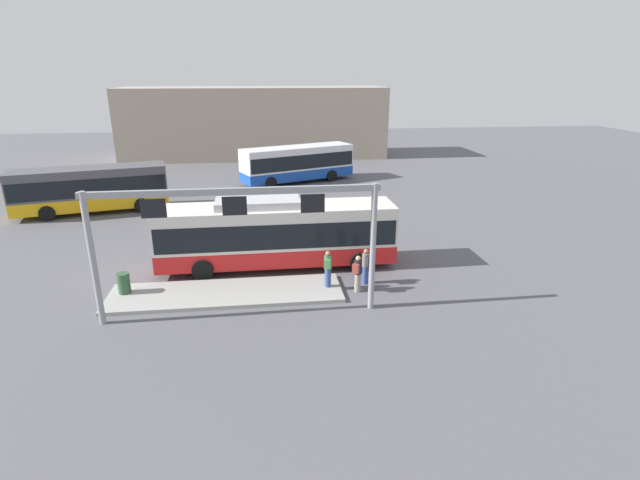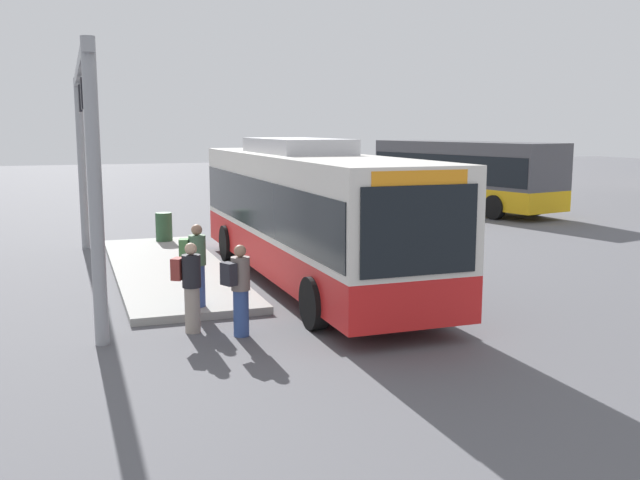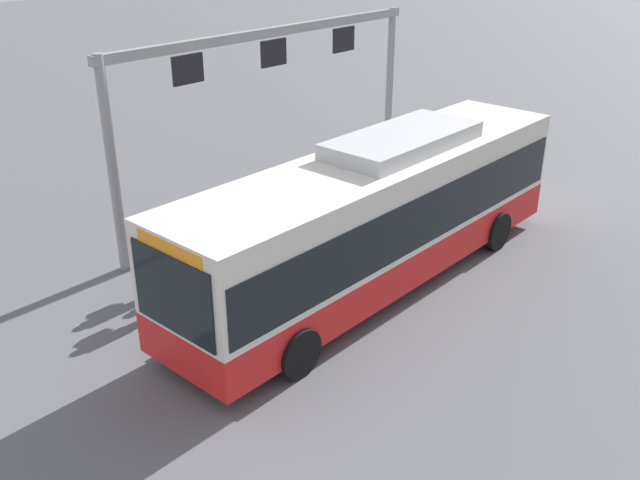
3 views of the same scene
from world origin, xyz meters
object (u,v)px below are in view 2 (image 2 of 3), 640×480
(bus_background_left, at_px, (464,171))
(person_boarding, at_px, (196,263))
(person_waiting_mid, at_px, (239,288))
(trash_bin, at_px, (164,227))
(person_waiting_near, at_px, (190,285))
(bus_main, at_px, (308,208))

(bus_background_left, bearing_deg, person_boarding, -58.93)
(bus_background_left, relative_size, person_waiting_mid, 6.05)
(trash_bin, bearing_deg, person_waiting_near, -4.50)
(bus_main, distance_m, person_boarding, 3.78)
(bus_background_left, xyz_separation_m, person_boarding, (14.23, -14.52, -0.73))
(bus_background_left, relative_size, person_boarding, 6.05)
(person_waiting_mid, bearing_deg, bus_background_left, 23.76)
(bus_background_left, distance_m, trash_bin, 15.13)
(bus_main, distance_m, trash_bin, 7.25)
(person_waiting_mid, bearing_deg, trash_bin, 64.98)
(person_boarding, height_order, person_waiting_near, person_boarding)
(bus_main, height_order, person_waiting_near, bus_main)
(bus_background_left, xyz_separation_m, person_waiting_near, (15.49, -14.84, -0.89))
(person_waiting_near, xyz_separation_m, trash_bin, (-10.02, 0.79, -0.28))
(trash_bin, bearing_deg, person_boarding, -3.03)
(bus_background_left, distance_m, person_waiting_mid, 21.34)
(bus_main, bearing_deg, person_waiting_near, -45.58)
(trash_bin, bearing_deg, bus_main, 21.24)
(person_boarding, xyz_separation_m, person_waiting_near, (1.26, -0.33, -0.16))
(bus_background_left, relative_size, trash_bin, 11.23)
(bus_main, relative_size, bus_background_left, 1.13)
(person_waiting_near, bearing_deg, trash_bin, 117.92)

